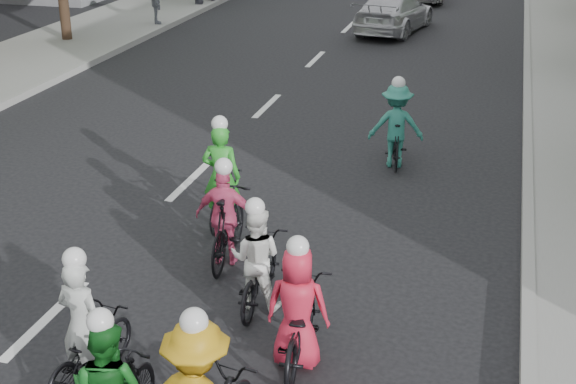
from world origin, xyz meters
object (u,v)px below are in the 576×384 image
at_px(cyclist_0, 87,340).
at_px(cyclist_3, 227,222).
at_px(cyclist_7, 396,131).
at_px(follow_car_lead, 394,13).
at_px(cyclist_4, 299,318).
at_px(cyclist_6, 257,266).
at_px(cyclist_5, 223,187).

bearing_deg(cyclist_0, cyclist_3, -90.66).
xyz_separation_m(cyclist_3, cyclist_7, (1.81, 4.64, 0.07)).
distance_m(cyclist_7, follow_car_lead, 12.95).
height_order(cyclist_4, cyclist_6, cyclist_4).
bearing_deg(cyclist_5, cyclist_7, -125.27).
bearing_deg(follow_car_lead, cyclist_7, 107.98).
distance_m(cyclist_0, cyclist_7, 8.23).
relative_size(cyclist_4, follow_car_lead, 0.41).
bearing_deg(cyclist_3, cyclist_0, 75.96).
bearing_deg(follow_car_lead, cyclist_5, 98.13).
distance_m(cyclist_6, follow_car_lead, 18.54).
bearing_deg(cyclist_7, cyclist_5, 46.28).
distance_m(cyclist_3, follow_car_lead, 17.45).
distance_m(cyclist_4, follow_car_lead, 19.74).
bearing_deg(cyclist_7, cyclist_3, 58.54).
relative_size(cyclist_0, cyclist_4, 0.95).
bearing_deg(cyclist_5, cyclist_6, 117.97).
xyz_separation_m(cyclist_0, cyclist_6, (1.33, 2.18, -0.00)).
xyz_separation_m(cyclist_0, cyclist_3, (0.53, 3.24, 0.06)).
height_order(cyclist_4, cyclist_5, cyclist_5).
relative_size(cyclist_5, cyclist_7, 1.05).
bearing_deg(cyclist_6, follow_car_lead, -89.80).
height_order(cyclist_3, cyclist_6, cyclist_3).
bearing_deg(cyclist_5, cyclist_3, 110.51).
xyz_separation_m(cyclist_6, follow_car_lead, (-0.92, 18.52, 0.09)).
height_order(cyclist_4, cyclist_7, cyclist_7).
xyz_separation_m(cyclist_3, cyclist_6, (0.80, -1.07, -0.07)).
height_order(cyclist_0, cyclist_4, cyclist_0).
height_order(cyclist_5, follow_car_lead, cyclist_5).
bearing_deg(cyclist_5, cyclist_4, 120.60).
distance_m(cyclist_4, cyclist_6, 1.43).
height_order(cyclist_7, follow_car_lead, cyclist_7).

